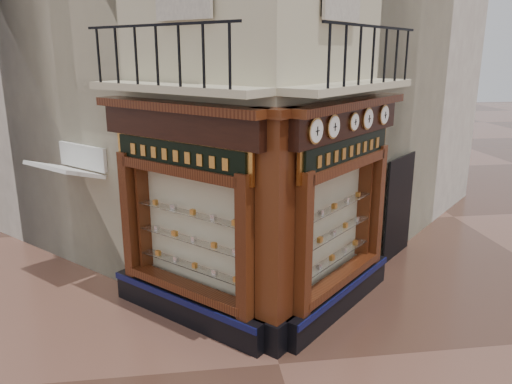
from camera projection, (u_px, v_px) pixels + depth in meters
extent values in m
plane|color=#452A20|center=(279.00, 364.00, 7.88)|extent=(80.00, 80.00, 0.00)
cube|color=beige|center=(142.00, 26.00, 14.31)|extent=(11.31, 11.31, 11.00)
cube|color=beige|center=(310.00, 27.00, 14.96)|extent=(11.31, 11.31, 11.00)
cube|color=black|center=(186.00, 307.00, 9.09)|extent=(2.72, 2.72, 0.55)
cube|color=#0B0F3B|center=(178.00, 300.00, 8.89)|extent=(2.50, 2.50, 0.12)
cube|color=#37140A|center=(246.00, 248.00, 7.87)|extent=(0.37, 0.37, 2.45)
cube|color=#37140A|center=(131.00, 215.00, 9.50)|extent=(0.37, 0.37, 2.45)
cube|color=#F8E2BC|center=(196.00, 226.00, 8.95)|extent=(1.80, 1.80, 2.10)
cube|color=black|center=(180.00, 125.00, 8.21)|extent=(2.69, 2.69, 0.50)
cube|color=#37140A|center=(176.00, 106.00, 8.07)|extent=(2.86, 2.86, 0.14)
cube|color=black|center=(339.00, 297.00, 9.47)|extent=(2.72, 2.72, 0.55)
cube|color=#0B0F3B|center=(348.00, 289.00, 9.30)|extent=(2.50, 2.50, 0.12)
cube|color=#37140A|center=(301.00, 245.00, 7.99)|extent=(0.37, 0.37, 2.45)
cube|color=#37140A|center=(375.00, 204.00, 10.14)|extent=(0.37, 0.37, 2.45)
cube|color=#F8E2BC|center=(326.00, 220.00, 9.26)|extent=(1.80, 1.80, 2.10)
cube|color=black|center=(346.00, 122.00, 8.58)|extent=(2.69, 2.69, 0.50)
cube|color=#37140A|center=(351.00, 104.00, 8.46)|extent=(2.86, 2.86, 0.14)
cube|color=black|center=(274.00, 332.00, 8.29)|extent=(0.78, 0.78, 0.55)
cube|color=#37140A|center=(275.00, 222.00, 7.77)|extent=(0.64, 0.64, 3.50)
cube|color=#37140A|center=(276.00, 112.00, 7.31)|extent=(0.85, 0.85, 0.14)
cube|color=beige|center=(174.00, 88.00, 7.98)|extent=(2.97, 2.97, 0.12)
cube|color=black|center=(155.00, 25.00, 7.47)|extent=(2.36, 2.36, 0.04)
cube|color=beige|center=(353.00, 87.00, 8.37)|extent=(2.97, 2.97, 0.12)
cube|color=black|center=(375.00, 27.00, 7.92)|extent=(2.36, 2.36, 0.04)
cylinder|color=#A97938|center=(315.00, 131.00, 7.47)|extent=(0.32, 0.32, 0.40)
cylinder|color=white|center=(317.00, 131.00, 7.45)|extent=(0.26, 0.26, 0.35)
cube|color=black|center=(318.00, 131.00, 7.44)|extent=(0.02, 0.02, 0.13)
cube|color=black|center=(318.00, 131.00, 7.44)|extent=(0.08, 0.08, 0.01)
cylinder|color=#A97938|center=(333.00, 127.00, 7.89)|extent=(0.31, 0.31, 0.39)
cylinder|color=white|center=(334.00, 127.00, 7.87)|extent=(0.25, 0.25, 0.33)
cube|color=black|center=(335.00, 127.00, 7.86)|extent=(0.02, 0.02, 0.13)
cube|color=black|center=(335.00, 127.00, 7.86)|extent=(0.08, 0.08, 0.01)
cylinder|color=#A97938|center=(353.00, 122.00, 8.44)|extent=(0.26, 0.26, 0.32)
cylinder|color=white|center=(355.00, 122.00, 8.43)|extent=(0.21, 0.21, 0.27)
cube|color=black|center=(356.00, 122.00, 8.42)|extent=(0.02, 0.02, 0.11)
cube|color=black|center=(356.00, 122.00, 8.42)|extent=(0.06, 0.06, 0.01)
cylinder|color=#A97938|center=(367.00, 119.00, 8.86)|extent=(0.31, 0.31, 0.39)
cylinder|color=white|center=(369.00, 119.00, 8.84)|extent=(0.25, 0.25, 0.34)
cube|color=black|center=(369.00, 119.00, 8.83)|extent=(0.02, 0.02, 0.13)
cube|color=black|center=(369.00, 119.00, 8.83)|extent=(0.08, 0.08, 0.01)
cylinder|color=#A97938|center=(383.00, 115.00, 9.40)|extent=(0.31, 0.31, 0.38)
cylinder|color=white|center=(385.00, 115.00, 9.39)|extent=(0.25, 0.25, 0.33)
cube|color=black|center=(386.00, 115.00, 9.38)|extent=(0.02, 0.02, 0.13)
cube|color=black|center=(386.00, 115.00, 9.38)|extent=(0.08, 0.08, 0.01)
cube|color=gold|center=(179.00, 155.00, 8.31)|extent=(2.26, 2.26, 0.60)
cube|color=black|center=(177.00, 156.00, 8.28)|extent=(2.10, 2.10, 0.45)
cube|color=gold|center=(347.00, 151.00, 8.70)|extent=(2.28, 2.28, 0.61)
cube|color=black|center=(349.00, 151.00, 8.67)|extent=(2.12, 2.12, 0.46)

